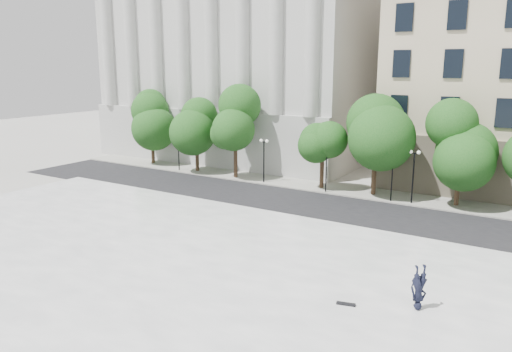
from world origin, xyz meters
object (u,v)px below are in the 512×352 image
at_px(traffic_light_west, 327,150).
at_px(traffic_light_east, 393,156).
at_px(person_lying, 418,303).
at_px(skateboard, 346,304).

distance_m(traffic_light_west, traffic_light_east, 5.58).
height_order(person_lying, skateboard, person_lying).
xyz_separation_m(traffic_light_west, traffic_light_east, (5.58, 0.00, 0.02)).
height_order(traffic_light_west, traffic_light_east, traffic_light_east).
height_order(traffic_light_west, person_lying, traffic_light_west).
bearing_deg(person_lying, traffic_light_east, 69.09).
relative_size(traffic_light_west, traffic_light_east, 0.99).
bearing_deg(traffic_light_east, traffic_light_west, -180.00).
bearing_deg(traffic_light_west, traffic_light_east, 0.00).
relative_size(traffic_light_west, skateboard, 5.12).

